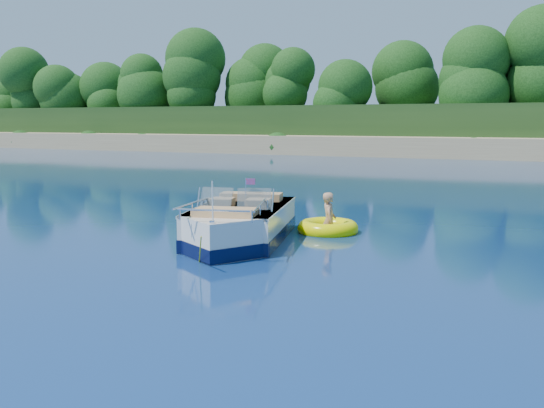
% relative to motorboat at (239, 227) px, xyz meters
% --- Properties ---
extents(ground, '(160.00, 160.00, 0.00)m').
position_rel_motorboat_xyz_m(ground, '(0.71, -1.71, -0.35)').
color(ground, '#0B244D').
rests_on(ground, ground).
extents(shoreline, '(170.00, 59.00, 6.00)m').
position_rel_motorboat_xyz_m(shoreline, '(0.71, 62.06, 0.62)').
color(shoreline, '#9C835B').
rests_on(shoreline, ground).
extents(treeline, '(150.00, 7.12, 8.19)m').
position_rel_motorboat_xyz_m(treeline, '(0.75, 39.31, 5.19)').
color(treeline, black).
rests_on(treeline, ground).
extents(motorboat, '(2.76, 5.37, 1.82)m').
position_rel_motorboat_xyz_m(motorboat, '(0.00, 0.00, 0.00)').
color(motorboat, white).
rests_on(motorboat, ground).
extents(tow_tube, '(1.94, 1.94, 0.40)m').
position_rel_motorboat_xyz_m(tow_tube, '(1.44, 2.02, -0.25)').
color(tow_tube, '#FFFD00').
rests_on(tow_tube, ground).
extents(boy, '(0.63, 0.85, 1.53)m').
position_rel_motorboat_xyz_m(boy, '(1.48, 1.95, -0.35)').
color(boy, tan).
rests_on(boy, ground).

